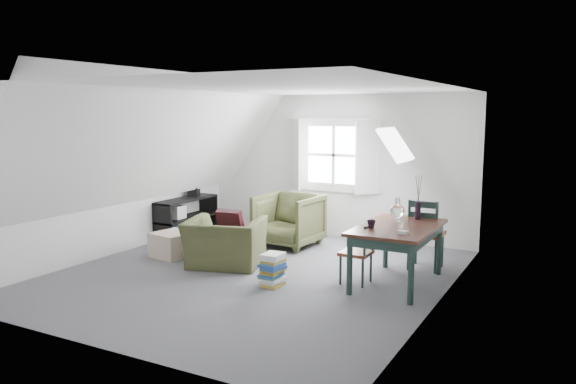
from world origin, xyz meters
The scene contains 24 objects.
floor centered at (0.00, 0.00, 0.00)m, with size 5.50×5.50×0.00m, color #535359.
ceiling centered at (0.00, 0.00, 2.50)m, with size 5.50×5.50×0.00m, color white.
wall_back centered at (0.00, 2.75, 1.25)m, with size 5.00×5.00×0.00m, color silver.
wall_front centered at (0.00, -2.75, 1.25)m, with size 5.00×5.00×0.00m, color silver.
wall_left centered at (-2.50, 0.00, 1.25)m, with size 5.50×5.50×0.00m, color silver.
wall_right centered at (2.50, 0.00, 1.25)m, with size 5.50×5.50×0.00m, color silver.
slope_left centered at (-1.55, 0.00, 1.78)m, with size 5.50×5.50×0.00m, color white.
slope_right centered at (1.55, 0.00, 1.78)m, with size 5.50×5.50×0.00m, color white.
dormer_window centered at (0.00, 2.68, 1.45)m, with size 1.71×0.35×1.30m.
skylight centered at (1.55, 1.30, 1.75)m, with size 0.55×0.75×0.04m, color white.
armchair_near centered at (-0.57, 0.16, 0.00)m, with size 1.05×0.92×0.68m, color #3E4323.
armchair_far centered at (-0.35, 1.67, 0.00)m, with size 0.93×0.95×0.87m, color #3E4323.
throw_pillow centered at (-0.57, 0.31, 0.61)m, with size 0.38×0.11×0.38m, color #330E15.
ottoman centered at (-1.59, 0.25, 0.19)m, with size 0.56×0.56×0.37m, color #C1A995.
dining_table centered at (1.86, 0.50, 0.66)m, with size 0.92×1.53×0.77m.
demijohn centered at (1.71, 0.95, 0.88)m, with size 0.20×0.20×0.28m.
vase_twigs centered at (1.96, 1.05, 0.90)m, with size 0.08×0.08×0.60m.
cup centered at (1.61, 0.20, 0.77)m, with size 0.11×0.11×0.10m, color black.
paper_box centered at (2.06, 0.05, 0.79)m, with size 0.12×0.08×0.04m, color white.
dining_chair_far centered at (1.99, 1.36, 0.52)m, with size 0.47×0.47×1.00m.
dining_chair_near centered at (1.41, 0.29, 0.41)m, with size 0.37×0.37×0.79m.
media_shelf centered at (-2.32, 1.42, 0.31)m, with size 0.45×1.34×0.69m.
electronics_box centered at (-2.32, 1.72, 0.77)m, with size 0.17×0.24×0.19m, color black.
magazine_stack centered at (0.48, -0.31, 0.21)m, with size 0.31×0.37×0.41m.
Camera 1 is at (3.93, -6.32, 2.20)m, focal length 35.00 mm.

